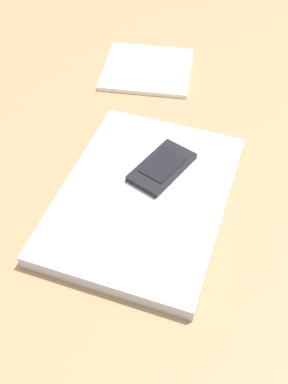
{
  "coord_description": "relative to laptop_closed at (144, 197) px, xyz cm",
  "views": [
    {
      "loc": [
        -44.68,
        1.42,
        51.71
      ],
      "look_at": [
        -3.55,
        2.97,
        5.0
      ],
      "focal_mm": 42.18,
      "sensor_mm": 36.0,
      "label": 1
    }
  ],
  "objects": [
    {
      "name": "cell_phone_on_laptop",
      "position": [
        4.48,
        -2.43,
        1.48
      ],
      "size": [
        11.32,
        10.26,
        1.07
      ],
      "color": "black",
      "rests_on": "laptop_closed"
    },
    {
      "name": "desk_surface",
      "position": [
        3.55,
        -2.97,
        -2.48
      ],
      "size": [
        120.0,
        80.0,
        3.0
      ],
      "primitive_type": "cube",
      "color": "#9E7751",
      "rests_on": "ground"
    },
    {
      "name": "laptop_closed",
      "position": [
        0.0,
        0.0,
        0.0
      ],
      "size": [
        35.77,
        30.33,
        1.97
      ],
      "primitive_type": "cube",
      "rotation": [
        0.0,
        0.0,
        -0.3
      ],
      "color": "#B7BABC",
      "rests_on": "desk_surface"
    },
    {
      "name": "notepad",
      "position": [
        32.24,
        0.58,
        -0.58
      ],
      "size": [
        16.78,
        17.72,
        0.8
      ],
      "primitive_type": "cube",
      "rotation": [
        0.0,
        0.0,
        -0.11
      ],
      "color": "white",
      "rests_on": "desk_surface"
    }
  ]
}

